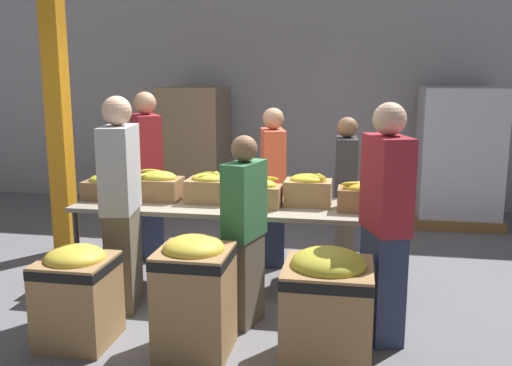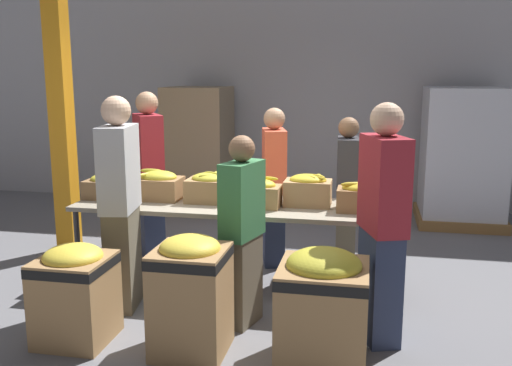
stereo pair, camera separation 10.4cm
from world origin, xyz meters
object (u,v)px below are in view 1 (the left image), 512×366
Objects in this scene: banana_box_4 at (308,189)px; support_pillar at (55,69)px; volunteer_3 at (121,206)px; pallet_stack_1 at (458,157)px; volunteer_2 at (148,176)px; banana_box_0 at (107,186)px; volunteer_1 at (385,225)px; donation_bin_1 at (195,291)px; banana_box_1 at (159,185)px; donation_bin_2 at (327,304)px; volunteer_5 at (245,233)px; banana_box_5 at (362,196)px; volunteer_0 at (273,188)px; donation_bin_0 at (77,291)px; volunteer_4 at (345,193)px; sorting_table at (231,209)px; banana_box_2 at (210,187)px; banana_box_3 at (259,193)px; pallet_stack_0 at (195,150)px.

support_pillar is at bearing 167.18° from banana_box_4.
pallet_stack_1 is (3.21, 3.44, -0.01)m from volunteer_3.
support_pillar is at bearing -120.09° from volunteer_2.
volunteer_1 reaches higher than banana_box_0.
volunteer_2 is 2.05× the size of donation_bin_1.
banana_box_1 reaches higher than donation_bin_2.
donation_bin_2 is at bearing -112.10° from volunteer_5.
banana_box_5 is 1.34m from donation_bin_2.
volunteer_0 is at bearing 0.89° from support_pillar.
donation_bin_1 is (-0.67, -1.35, -0.48)m from banana_box_4.
volunteer_2 is 2.90m from donation_bin_2.
donation_bin_0 is (-0.17, -1.33, -0.53)m from banana_box_1.
volunteer_4 is (0.32, 0.72, -0.18)m from banana_box_4.
volunteer_1 reaches higher than sorting_table.
pallet_stack_1 reaches higher than volunteer_2.
banana_box_2 reaches higher than banana_box_3.
volunteer_3 is (-0.58, -0.68, -0.04)m from banana_box_2.
volunteer_2 reaches higher than volunteer_5.
volunteer_3 is 0.45× the size of support_pillar.
volunteer_1 is (2.53, -0.82, -0.03)m from banana_box_0.
support_pillar reaches higher than volunteer_2.
banana_box_2 is at bearing -50.44° from volunteer_0.
banana_box_3 reaches higher than sorting_table.
donation_bin_1 is 0.49× the size of pallet_stack_1.
volunteer_1 is at bearing 50.64° from donation_bin_2.
support_pillar is (-2.04, 0.70, 1.25)m from sorting_table.
sorting_table is 3.43× the size of donation_bin_2.
volunteer_1 reaches higher than donation_bin_0.
banana_box_3 is 0.90m from banana_box_5.
banana_box_0 is at bearing -39.64° from support_pillar.
banana_box_1 is 0.23× the size of pallet_stack_0.
volunteer_4 is at bearing 30.95° from banana_box_2.
sorting_table is 3.80× the size of donation_bin_0.
donation_bin_1 is at bearing -138.12° from volunteer_3.
banana_box_3 is 0.45× the size of donation_bin_1.
banana_box_3 is 0.10× the size of support_pillar.
donation_bin_2 is at bearing 0.00° from donation_bin_0.
volunteer_5 is 0.38× the size of support_pillar.
support_pillar is (-0.83, 0.69, 1.09)m from banana_box_0.
volunteer_5 is at bearing -28.94° from volunteer_4.
banana_box_4 is 0.80m from volunteer_4.
banana_box_1 is 0.50m from banana_box_2.
banana_box_4 is 0.94m from volunteer_5.
banana_box_2 is 1.43m from donation_bin_1.
banana_box_3 is 0.95× the size of banana_box_4.
support_pillar is at bearing 161.07° from sorting_table.
banana_box_2 is at bearing 99.77° from donation_bin_1.
pallet_stack_1 is at bearing 53.33° from banana_box_3.
pallet_stack_1 reaches higher than volunteer_0.
sorting_table is at bearing -173.67° from banana_box_4.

